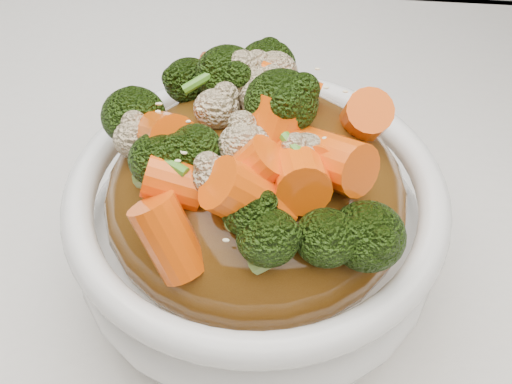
# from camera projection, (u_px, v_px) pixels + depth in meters

# --- Properties ---
(tablecloth) EXTENTS (1.20, 0.80, 0.04)m
(tablecloth) POSITION_uv_depth(u_px,v_px,m) (270.00, 305.00, 0.41)
(tablecloth) COLOR silver
(tablecloth) RESTS_ON dining_table
(bowl) EXTENTS (0.26, 0.26, 0.09)m
(bowl) POSITION_uv_depth(u_px,v_px,m) (256.00, 228.00, 0.38)
(bowl) COLOR white
(bowl) RESTS_ON tablecloth
(sauce_base) EXTENTS (0.21, 0.21, 0.10)m
(sauce_base) POSITION_uv_depth(u_px,v_px,m) (256.00, 196.00, 0.36)
(sauce_base) COLOR #5B350F
(sauce_base) RESTS_ON bowl
(carrots) EXTENTS (0.21, 0.21, 0.05)m
(carrots) POSITION_uv_depth(u_px,v_px,m) (256.00, 111.00, 0.31)
(carrots) COLOR #F85708
(carrots) RESTS_ON sauce_base
(broccoli) EXTENTS (0.21, 0.21, 0.05)m
(broccoli) POSITION_uv_depth(u_px,v_px,m) (256.00, 112.00, 0.31)
(broccoli) COLOR black
(broccoli) RESTS_ON sauce_base
(cauliflower) EXTENTS (0.21, 0.21, 0.04)m
(cauliflower) POSITION_uv_depth(u_px,v_px,m) (256.00, 115.00, 0.31)
(cauliflower) COLOR beige
(cauliflower) RESTS_ON sauce_base
(scallions) EXTENTS (0.16, 0.16, 0.02)m
(scallions) POSITION_uv_depth(u_px,v_px,m) (256.00, 109.00, 0.31)
(scallions) COLOR #42841E
(scallions) RESTS_ON sauce_base
(sesame_seeds) EXTENTS (0.19, 0.19, 0.01)m
(sesame_seeds) POSITION_uv_depth(u_px,v_px,m) (256.00, 109.00, 0.31)
(sesame_seeds) COLOR beige
(sesame_seeds) RESTS_ON sauce_base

